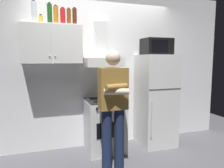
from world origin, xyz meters
TOP-DOWN VIEW (x-y plane):
  - ground_plane at (0.00, 0.00)m, footprint 7.00×7.00m
  - back_wall_tiled at (0.00, 0.60)m, footprint 4.80×0.10m
  - upper_cabinet at (-0.85, 0.37)m, footprint 0.90×0.37m
  - stove_oven at (-0.05, 0.25)m, footprint 0.60×0.62m
  - range_hood at (-0.05, 0.38)m, footprint 0.60×0.44m
  - refrigerator at (0.90, 0.25)m, footprint 0.60×0.62m
  - microwave at (0.90, 0.27)m, footprint 0.48×0.37m
  - person_standing at (-0.10, -0.36)m, footprint 0.38×0.33m
  - cooking_pot at (0.08, 0.13)m, footprint 0.28×0.18m
  - bottle_beer_brown at (-0.58, 0.37)m, footprint 0.07×0.07m
  - bottle_vodka_clear at (-1.08, 0.37)m, footprint 0.07×0.07m
  - bottle_wine_green at (-0.86, 0.40)m, footprint 0.07×0.07m
  - bottle_liquor_amber at (-0.77, 0.37)m, footprint 0.07×0.07m
  - bottle_spice_jar at (-0.99, 0.37)m, footprint 0.06×0.06m
  - bottle_soda_red at (-0.67, 0.35)m, footprint 0.08×0.08m
  - bottle_rum_dark at (-0.49, 0.37)m, footprint 0.07×0.07m

SIDE VIEW (x-z plane):
  - ground_plane at x=0.00m, z-range 0.00..0.00m
  - stove_oven at x=-0.05m, z-range 0.00..0.87m
  - refrigerator at x=0.90m, z-range 0.00..1.60m
  - person_standing at x=-0.10m, z-range 0.08..1.72m
  - cooking_pot at x=0.08m, z-range 0.87..1.00m
  - back_wall_tiled at x=0.00m, z-range 0.00..2.70m
  - range_hood at x=-0.05m, z-range 1.22..1.97m
  - microwave at x=0.90m, z-range 1.60..1.88m
  - upper_cabinet at x=-0.85m, z-range 1.45..2.05m
  - bottle_spice_jar at x=-0.99m, z-range 2.04..2.18m
  - bottle_soda_red at x=-0.67m, z-range 2.04..2.30m
  - bottle_beer_brown at x=-0.58m, z-range 2.04..2.30m
  - bottle_rum_dark at x=-0.49m, z-range 2.04..2.31m
  - bottle_liquor_amber at x=-0.77m, z-range 2.04..2.33m
  - bottle_wine_green at x=-0.86m, z-range 2.04..2.36m
  - bottle_vodka_clear at x=-1.08m, z-range 2.04..2.38m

